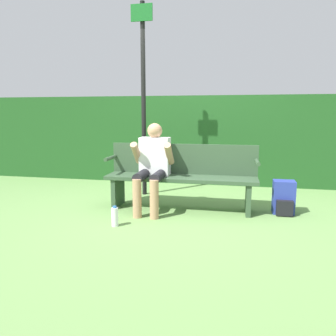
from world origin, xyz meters
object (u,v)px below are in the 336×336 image
(person_seated, at_px, (153,163))
(backpack, at_px, (284,198))
(water_bottle, at_px, (115,217))
(signpost, at_px, (143,92))
(park_bench, at_px, (181,175))
(parked_car, at_px, (134,126))

(person_seated, xyz_separation_m, backpack, (1.68, 0.16, -0.43))
(water_bottle, bearing_deg, signpost, 92.77)
(park_bench, distance_m, person_seated, 0.42)
(backpack, distance_m, signpost, 2.53)
(water_bottle, height_order, signpost, signpost)
(signpost, bearing_deg, backpack, -17.22)
(backpack, xyz_separation_m, signpost, (-2.02, 0.63, 1.39))
(park_bench, bearing_deg, person_seated, -158.01)
(park_bench, distance_m, backpack, 1.35)
(signpost, bearing_deg, parked_car, 108.19)
(person_seated, xyz_separation_m, signpost, (-0.34, 0.79, 0.96))
(park_bench, distance_m, water_bottle, 1.13)
(person_seated, distance_m, backpack, 1.75)
(park_bench, bearing_deg, backpack, 0.73)
(backpack, bearing_deg, signpost, 162.78)
(water_bottle, xyz_separation_m, parked_car, (-4.11, 13.80, 0.48))
(parked_car, bearing_deg, signpost, -165.95)
(person_seated, distance_m, parked_car, 13.79)
(signpost, bearing_deg, water_bottle, -87.23)
(person_seated, distance_m, signpost, 1.29)
(water_bottle, relative_size, parked_car, 0.05)
(park_bench, relative_size, signpost, 0.69)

